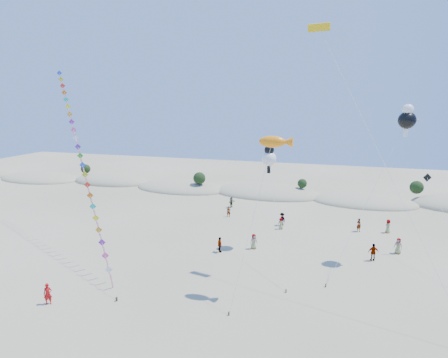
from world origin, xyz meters
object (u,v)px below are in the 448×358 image
at_px(kite_train, 79,153).
at_px(flyer_foreground, 48,294).
at_px(fish_kite, 276,142).
at_px(parafoil_kite, 323,35).

height_order(kite_train, flyer_foreground, kite_train).
relative_size(kite_train, fish_kite, 1.52).
bearing_deg(parafoil_kite, flyer_foreground, -146.57).
bearing_deg(fish_kite, flyer_foreground, -156.70).
bearing_deg(fish_kite, kite_train, 168.46).
bearing_deg(kite_train, flyer_foreground, -66.57).
distance_m(fish_kite, flyer_foreground, 21.97).
distance_m(parafoil_kite, flyer_foreground, 31.58).
bearing_deg(flyer_foreground, fish_kite, -5.37).
bearing_deg(fish_kite, parafoil_kite, 63.19).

